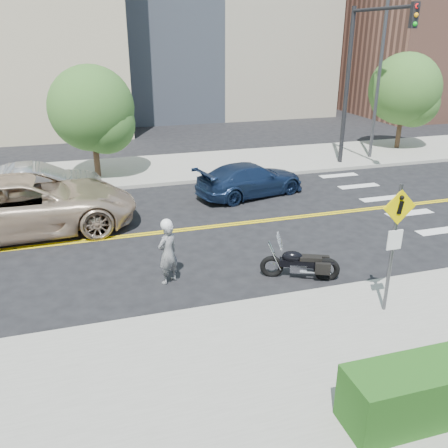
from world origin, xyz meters
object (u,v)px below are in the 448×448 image
pedestrian_sign (395,237)px  suv (29,205)px  parked_car_silver (38,186)px  parked_car_blue (250,179)px  motorcyclist (168,251)px  motorcycle (301,257)px

pedestrian_sign → suv: bearing=136.9°
parked_car_silver → parked_car_blue: parked_car_silver is taller
motorcyclist → parked_car_silver: size_ratio=0.37×
motorcyclist → parked_car_blue: (4.43, 6.16, -0.23)m
suv → parked_car_silver: (0.10, 2.59, -0.16)m
pedestrian_sign → suv: 11.15m
parked_car_blue → motorcyclist: bearing=130.2°
motorcyclist → parked_car_silver: motorcyclist is taller
pedestrian_sign → suv: size_ratio=0.45×
motorcycle → suv: (-7.01, 5.39, 0.33)m
suv → parked_car_blue: suv is taller
pedestrian_sign → parked_car_blue: (-0.03, 9.11, -1.31)m
motorcyclist → motorcycle: motorcyclist is taller
parked_car_blue → motorcycle: bearing=157.1°
parked_car_blue → pedestrian_sign: bearing=166.0°
pedestrian_sign → motorcycle: size_ratio=1.50×
parked_car_silver → motorcycle: bearing=-143.0°
suv → parked_car_blue: (8.08, 1.53, -0.29)m
parked_car_silver → suv: bearing=173.8°
motorcyclist → parked_car_silver: (-3.55, 7.22, -0.10)m
motorcyclist → motorcycle: size_ratio=0.88×
pedestrian_sign → motorcyclist: 5.45m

